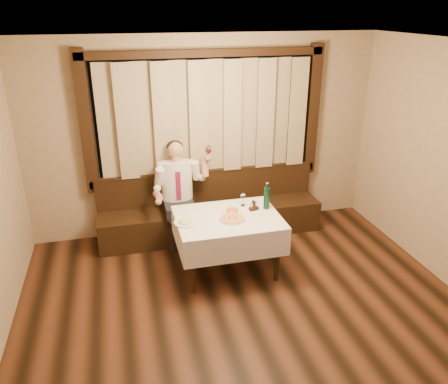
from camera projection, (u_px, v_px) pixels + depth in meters
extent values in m
cube|color=black|center=(273.00, 367.00, 4.10)|extent=(5.00, 6.00, 0.01)
cube|color=silver|center=(291.00, 57.00, 2.99)|extent=(5.00, 6.00, 0.01)
cube|color=tan|center=(205.00, 137.00, 6.22)|extent=(5.00, 0.01, 2.80)
cube|color=black|center=(205.00, 116.00, 6.08)|extent=(3.00, 0.02, 1.60)
cube|color=orange|center=(156.00, 141.00, 6.03)|extent=(0.50, 0.01, 0.40)
cube|color=black|center=(207.00, 174.00, 6.38)|extent=(3.30, 0.12, 0.10)
cube|color=black|center=(205.00, 53.00, 5.71)|extent=(3.30, 0.12, 0.10)
cube|color=black|center=(86.00, 124.00, 5.69)|extent=(0.16, 0.12, 1.90)
cube|color=black|center=(312.00, 111.00, 6.40)|extent=(0.16, 0.12, 1.90)
cube|color=#8F7F5C|center=(207.00, 118.00, 5.99)|extent=(2.90, 0.08, 1.55)
cube|color=black|center=(211.00, 220.00, 6.39)|extent=(3.20, 0.60, 0.45)
cube|color=black|center=(207.00, 186.00, 6.43)|extent=(3.20, 0.12, 0.45)
cube|color=black|center=(207.00, 170.00, 6.33)|extent=(3.20, 0.14, 0.04)
cylinder|color=black|center=(192.00, 267.00, 5.02)|extent=(0.06, 0.06, 0.71)
cylinder|color=black|center=(277.00, 255.00, 5.26)|extent=(0.06, 0.06, 0.71)
cylinder|color=black|center=(182.00, 236.00, 5.68)|extent=(0.06, 0.06, 0.71)
cylinder|color=black|center=(258.00, 227.00, 5.92)|extent=(0.06, 0.06, 0.71)
cube|color=black|center=(228.00, 219.00, 5.32)|extent=(1.20, 0.90, 0.04)
cube|color=silver|center=(228.00, 217.00, 5.31)|extent=(1.26, 0.96, 0.01)
cube|color=silver|center=(239.00, 249.00, 4.95)|extent=(1.26, 0.01, 0.35)
cube|color=silver|center=(219.00, 213.00, 5.81)|extent=(1.26, 0.01, 0.35)
cube|color=silver|center=(177.00, 236.00, 5.24)|extent=(0.01, 0.96, 0.35)
cube|color=silver|center=(276.00, 224.00, 5.52)|extent=(0.01, 0.96, 0.35)
cylinder|color=white|center=(232.00, 219.00, 5.23)|extent=(0.31, 0.31, 0.01)
cylinder|color=#CD5A1E|center=(232.00, 219.00, 5.23)|extent=(0.29, 0.29, 0.01)
torus|color=gold|center=(232.00, 218.00, 5.23)|extent=(0.30, 0.30, 0.02)
sphere|color=black|center=(230.00, 217.00, 5.24)|extent=(0.02, 0.02, 0.02)
sphere|color=black|center=(235.00, 218.00, 5.23)|extent=(0.02, 0.02, 0.02)
cylinder|color=white|center=(232.00, 211.00, 5.43)|extent=(0.26, 0.26, 0.02)
ellipsoid|color=#C7531F|center=(232.00, 208.00, 5.41)|extent=(0.16, 0.16, 0.07)
cylinder|color=white|center=(186.00, 222.00, 5.15)|extent=(0.27, 0.27, 0.02)
ellipsoid|color=beige|center=(185.00, 219.00, 5.13)|extent=(0.17, 0.17, 0.08)
cylinder|color=#0F472A|center=(267.00, 198.00, 5.47)|extent=(0.08, 0.08, 0.28)
cylinder|color=#0F472A|center=(267.00, 186.00, 5.41)|extent=(0.03, 0.03, 0.07)
cylinder|color=silver|center=(267.00, 183.00, 5.39)|extent=(0.03, 0.03, 0.01)
cylinder|color=white|center=(243.00, 205.00, 5.61)|extent=(0.06, 0.06, 0.01)
cylinder|color=white|center=(243.00, 202.00, 5.59)|extent=(0.01, 0.01, 0.09)
ellipsoid|color=white|center=(243.00, 196.00, 5.55)|extent=(0.06, 0.06, 0.08)
cube|color=black|center=(254.00, 209.00, 5.48)|extent=(0.13, 0.09, 0.04)
cube|color=black|center=(254.00, 204.00, 5.45)|extent=(0.03, 0.06, 0.09)
cylinder|color=white|center=(252.00, 206.00, 5.45)|extent=(0.03, 0.03, 0.07)
cylinder|color=silver|center=(252.00, 203.00, 5.43)|extent=(0.03, 0.03, 0.01)
cylinder|color=white|center=(256.00, 205.00, 5.48)|extent=(0.03, 0.03, 0.07)
cylinder|color=silver|center=(256.00, 202.00, 5.46)|extent=(0.03, 0.03, 0.01)
cube|color=black|center=(180.00, 208.00, 6.06)|extent=(0.41, 0.46, 0.16)
cube|color=black|center=(175.00, 236.00, 5.95)|extent=(0.11, 0.12, 0.45)
cube|color=black|center=(191.00, 234.00, 6.00)|extent=(0.11, 0.12, 0.45)
ellipsoid|color=white|center=(177.00, 180.00, 6.05)|extent=(0.43, 0.27, 0.55)
cube|color=maroon|center=(178.00, 186.00, 5.94)|extent=(0.07, 0.01, 0.41)
cylinder|color=tan|center=(176.00, 159.00, 5.93)|extent=(0.10, 0.10, 0.08)
sphere|color=tan|center=(175.00, 149.00, 5.88)|extent=(0.21, 0.21, 0.21)
ellipsoid|color=black|center=(175.00, 146.00, 5.89)|extent=(0.22, 0.22, 0.17)
sphere|color=white|center=(161.00, 166.00, 5.92)|extent=(0.13, 0.13, 0.13)
sphere|color=white|center=(191.00, 164.00, 6.01)|extent=(0.13, 0.13, 0.13)
sphere|color=tan|center=(158.00, 202.00, 5.66)|extent=(0.09, 0.09, 0.09)
sphere|color=tan|center=(208.00, 157.00, 5.85)|extent=(0.10, 0.10, 0.10)
cylinder|color=white|center=(208.00, 155.00, 5.81)|extent=(0.01, 0.01, 0.11)
ellipsoid|color=white|center=(208.00, 149.00, 5.77)|extent=(0.09, 0.09, 0.11)
ellipsoid|color=#4C070F|center=(208.00, 150.00, 5.78)|extent=(0.07, 0.07, 0.06)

